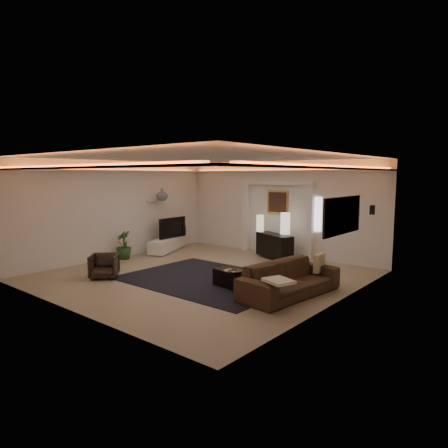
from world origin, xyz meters
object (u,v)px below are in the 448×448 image
Objects in this scene: coffee_table at (237,279)px; armchair at (104,266)px; sofa at (290,279)px; console at (274,246)px.

coffee_table is 1.55× the size of armchair.
sofa is 4.51m from armchair.
console is at bearing 44.37° from sofa.
console is at bearing 23.06° from armchair.
console is 1.37× the size of coffee_table.
sofa reaches higher than armchair.
armchair reaches higher than coffee_table.
armchair is at bearing -146.15° from coffee_table.
coffee_table is (1.04, -3.16, -0.20)m from console.
console is 3.33m from coffee_table.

